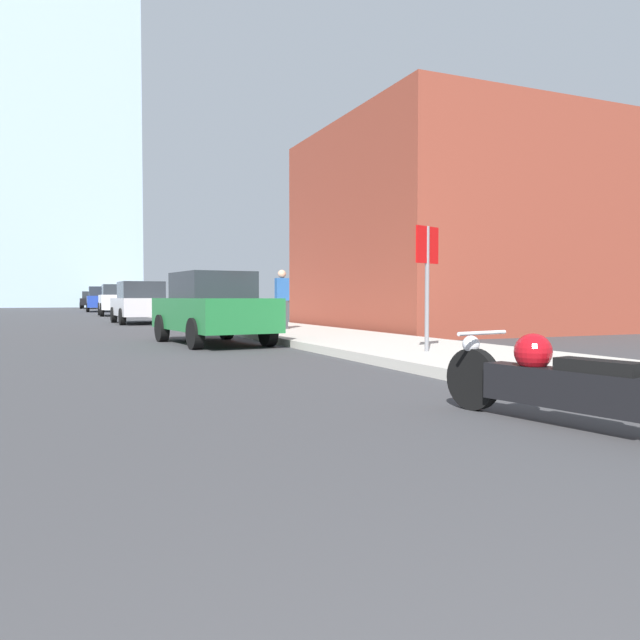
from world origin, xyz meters
TOP-DOWN VIEW (x-y plane):
  - sidewalk at (5.18, 40.00)m, footprint 3.13×240.00m
  - brick_storefront at (13.49, 16.83)m, footprint 13.08×8.48m
  - motorcycle at (2.87, 3.97)m, footprint 0.77×2.38m
  - parked_car_green at (2.38, 13.71)m, footprint 2.08×4.13m
  - parked_car_silver at (2.32, 25.23)m, footprint 2.05×4.01m
  - parked_car_white at (2.44, 36.02)m, footprint 2.00×3.85m
  - parked_car_blue at (2.29, 46.39)m, footprint 2.07×4.51m
  - parked_car_black at (2.38, 59.36)m, footprint 2.14×4.67m
  - stop_sign at (4.76, 8.80)m, footprint 0.57×0.26m
  - pedestrian at (5.00, 16.45)m, footprint 0.36×0.23m

SIDE VIEW (x-z plane):
  - sidewalk at x=5.18m, z-range 0.00..0.15m
  - motorcycle at x=2.87m, z-range -0.01..0.73m
  - parked_car_black at x=2.38m, z-range 0.01..1.53m
  - parked_car_green at x=2.38m, z-range 0.01..1.59m
  - parked_car_silver at x=2.32m, z-range 0.00..1.63m
  - parked_car_blue at x=2.29m, z-range -0.01..1.75m
  - parked_car_white at x=2.44m, z-range 0.02..1.74m
  - pedestrian at x=5.00m, z-range 0.17..1.81m
  - stop_sign at x=4.76m, z-range 0.52..2.56m
  - brick_storefront at x=13.49m, z-range 0.00..6.28m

